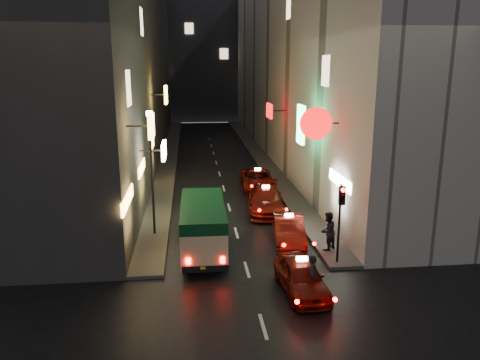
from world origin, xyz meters
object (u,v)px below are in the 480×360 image
object	(u,v)px
minibus	(203,222)
pedestrian_crossing	(313,274)
lamp_post	(152,165)
taxi_near	(301,274)
traffic_light	(341,207)

from	to	relation	value
minibus	pedestrian_crossing	bearing A→B (deg)	-50.20
lamp_post	taxi_near	bearing A→B (deg)	-48.07
taxi_near	lamp_post	xyz separation A→B (m)	(-6.03, 6.72, 2.98)
traffic_light	taxi_near	bearing A→B (deg)	-134.70
taxi_near	pedestrian_crossing	xyz separation A→B (m)	(0.31, -0.52, 0.22)
taxi_near	pedestrian_crossing	world-z (taller)	pedestrian_crossing
minibus	lamp_post	distance (m)	4.13
pedestrian_crossing	traffic_light	bearing A→B (deg)	-35.98
taxi_near	pedestrian_crossing	size ratio (longest dim) A/B	2.49
lamp_post	traffic_light	bearing A→B (deg)	-28.91
pedestrian_crossing	taxi_near	bearing A→B (deg)	28.98
minibus	traffic_light	xyz separation A→B (m)	(5.79, -2.01, 1.17)
taxi_near	traffic_light	xyz separation A→B (m)	(2.17, 2.19, 1.94)
traffic_light	minibus	bearing A→B (deg)	160.89
taxi_near	lamp_post	world-z (taller)	lamp_post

